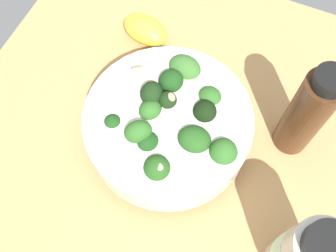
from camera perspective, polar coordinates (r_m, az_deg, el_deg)
name	(u,v)px	position (r cm, az deg, el deg)	size (l,w,h in cm)	color
ground_plane	(168,130)	(60.06, -0.04, -0.60)	(60.16, 60.16, 4.29)	tan
bowl_of_broccoli	(169,125)	(53.16, 0.14, 0.21)	(22.35, 22.35, 9.68)	silver
lemon_wedge	(146,30)	(65.05, -3.24, 13.69)	(7.82, 4.81, 3.83)	yellow
bottle_tall	(307,113)	(52.79, 19.41, 1.73)	(4.93, 4.93, 16.83)	#472814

